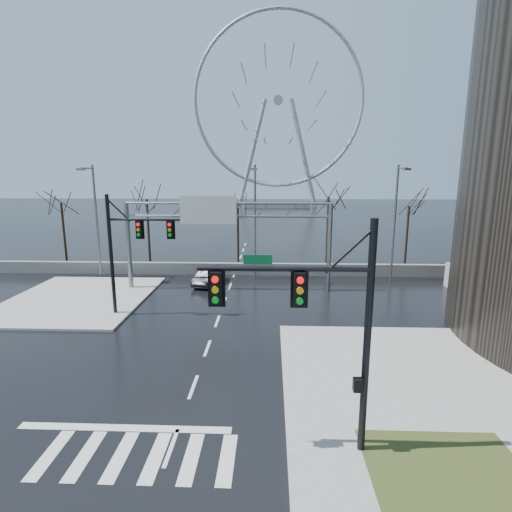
{
  "coord_description": "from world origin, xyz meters",
  "views": [
    {
      "loc": [
        3.4,
        -16.04,
        9.33
      ],
      "look_at": [
        2.43,
        9.41,
        4.0
      ],
      "focal_mm": 28.0,
      "sensor_mm": 36.0,
      "label": 1
    }
  ],
  "objects_px": {
    "signal_mast_far": "(127,244)",
    "ferris_wheel": "(278,108)",
    "car": "(208,276)",
    "sign_gantry": "(223,227)",
    "signal_mast_near": "(325,317)"
  },
  "relations": [
    {
      "from": "signal_mast_far",
      "to": "ferris_wheel",
      "type": "xyz_separation_m",
      "value": [
        10.87,
        86.04,
        21.3
      ]
    },
    {
      "from": "sign_gantry",
      "to": "ferris_wheel",
      "type": "bearing_deg",
      "value": 86.16
    },
    {
      "from": "ferris_wheel",
      "to": "signal_mast_near",
      "type": "bearing_deg",
      "value": -89.92
    },
    {
      "from": "signal_mast_near",
      "to": "sign_gantry",
      "type": "relative_size",
      "value": 0.49
    },
    {
      "from": "sign_gantry",
      "to": "ferris_wheel",
      "type": "height_order",
      "value": "ferris_wheel"
    },
    {
      "from": "signal_mast_near",
      "to": "signal_mast_far",
      "type": "relative_size",
      "value": 1.0
    },
    {
      "from": "signal_mast_far",
      "to": "car",
      "type": "bearing_deg",
      "value": 62.94
    },
    {
      "from": "sign_gantry",
      "to": "car",
      "type": "relative_size",
      "value": 3.89
    },
    {
      "from": "ferris_wheel",
      "to": "signal_mast_far",
      "type": "bearing_deg",
      "value": -97.2
    },
    {
      "from": "car",
      "to": "sign_gantry",
      "type": "bearing_deg",
      "value": -36.28
    },
    {
      "from": "signal_mast_near",
      "to": "ferris_wheel",
      "type": "height_order",
      "value": "ferris_wheel"
    },
    {
      "from": "signal_mast_far",
      "to": "ferris_wheel",
      "type": "relative_size",
      "value": 0.16
    },
    {
      "from": "signal_mast_near",
      "to": "car",
      "type": "xyz_separation_m",
      "value": [
        -7.08,
        20.69,
        -4.18
      ]
    },
    {
      "from": "signal_mast_far",
      "to": "signal_mast_near",
      "type": "bearing_deg",
      "value": -49.74
    },
    {
      "from": "signal_mast_near",
      "to": "ferris_wheel",
      "type": "bearing_deg",
      "value": 90.08
    }
  ]
}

